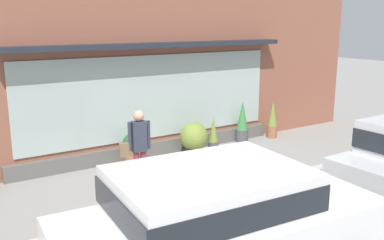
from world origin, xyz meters
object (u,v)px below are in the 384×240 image
object	(u,v)px
pedestrian_with_handbag	(138,144)
potted_plant_window_center	(213,134)
potted_plant_trailing_edge	(272,120)
potted_plant_window_right	(242,122)
potted_plant_near_hydrant	(194,138)
potted_plant_window_left	(133,148)
fire_hydrant	(188,170)
parked_car_white	(218,224)

from	to	relation	value
pedestrian_with_handbag	potted_plant_window_center	xyz separation A→B (m)	(2.96, 1.52, -0.54)
potted_plant_trailing_edge	potted_plant_window_center	xyz separation A→B (m)	(-2.13, 0.02, -0.11)
potted_plant_window_right	potted_plant_near_hydrant	bearing A→B (deg)	-169.02
potted_plant_near_hydrant	potted_plant_window_center	distance (m)	0.83
potted_plant_window_left	potted_plant_window_right	xyz separation A→B (m)	(3.51, 0.22, 0.14)
pedestrian_with_handbag	potted_plant_window_left	world-z (taller)	pedestrian_with_handbag
potted_plant_window_center	potted_plant_window_right	size ratio (longest dim) A/B	0.73
fire_hydrant	potted_plant_window_center	xyz separation A→B (m)	(2.15, 2.10, -0.01)
parked_car_white	potted_plant_window_center	size ratio (longest dim) A/B	4.83
potted_plant_window_left	potted_plant_near_hydrant	xyz separation A→B (m)	(1.63, -0.15, 0.04)
fire_hydrant	potted_plant_near_hydrant	xyz separation A→B (m)	(1.35, 1.85, 0.04)
parked_car_white	potted_plant_window_left	size ratio (longest dim) A/B	5.29
fire_hydrant	parked_car_white	xyz separation A→B (m)	(-1.51, -3.06, 0.52)
fire_hydrant	potted_plant_near_hydrant	distance (m)	2.29
potted_plant_near_hydrant	potted_plant_trailing_edge	size ratio (longest dim) A/B	0.79
parked_car_white	potted_plant_trailing_edge	world-z (taller)	parked_car_white
parked_car_white	fire_hydrant	bearing A→B (deg)	67.69
fire_hydrant	pedestrian_with_handbag	size ratio (longest dim) A/B	0.50
fire_hydrant	potted_plant_window_right	distance (m)	3.93
potted_plant_window_center	potted_plant_trailing_edge	bearing A→B (deg)	-0.59
fire_hydrant	parked_car_white	size ratio (longest dim) A/B	0.20
potted_plant_trailing_edge	potted_plant_window_center	bearing A→B (deg)	179.41
potted_plant_window_left	potted_plant_window_right	size ratio (longest dim) A/B	0.66
potted_plant_trailing_edge	potted_plant_window_right	xyz separation A→B (m)	(-1.04, 0.14, 0.04)
potted_plant_window_left	potted_plant_trailing_edge	bearing A→B (deg)	0.99
potted_plant_trailing_edge	pedestrian_with_handbag	bearing A→B (deg)	-163.61
potted_plant_window_right	potted_plant_window_left	bearing A→B (deg)	-176.48
parked_car_white	potted_plant_window_left	world-z (taller)	parked_car_white
parked_car_white	potted_plant_near_hydrant	bearing A→B (deg)	63.73
potted_plant_near_hydrant	potted_plant_window_right	size ratio (longest dim) A/B	0.73
potted_plant_trailing_edge	potted_plant_window_right	world-z (taller)	potted_plant_window_right
pedestrian_with_handbag	potted_plant_window_left	distance (m)	1.60
potted_plant_window_left	pedestrian_with_handbag	bearing A→B (deg)	-110.77
pedestrian_with_handbag	parked_car_white	xyz separation A→B (m)	(-0.69, -3.64, -0.01)
potted_plant_window_left	potted_plant_near_hydrant	distance (m)	1.64
potted_plant_near_hydrant	potted_plant_window_right	xyz separation A→B (m)	(1.88, 0.37, 0.10)
potted_plant_window_center	potted_plant_window_right	bearing A→B (deg)	6.04
pedestrian_with_handbag	fire_hydrant	bearing A→B (deg)	155.13
parked_car_white	potted_plant_window_center	world-z (taller)	parked_car_white
potted_plant_window_left	fire_hydrant	bearing A→B (deg)	-82.12
parked_car_white	potted_plant_trailing_edge	bearing A→B (deg)	45.56
potted_plant_window_left	potted_plant_window_right	bearing A→B (deg)	3.52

